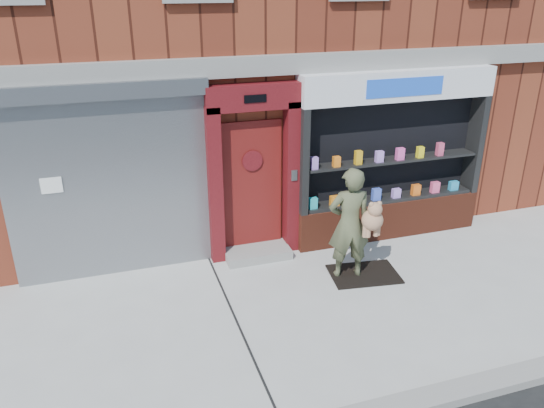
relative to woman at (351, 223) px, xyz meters
name	(u,v)px	position (x,y,z in m)	size (l,w,h in m)	color
ground	(340,302)	(-0.45, -0.67, -0.92)	(80.00, 80.00, 0.00)	#9E9E99
curb	(422,402)	(-0.45, -2.82, -0.86)	(60.00, 0.30, 0.12)	gray
shutter_bay	(107,171)	(-3.45, 1.26, 0.80)	(3.10, 0.30, 3.04)	gray
red_door_bay	(254,173)	(-1.20, 1.19, 0.54)	(1.52, 0.58, 2.90)	#490C10
pharmacy_bay	(391,164)	(1.29, 1.15, 0.46)	(3.50, 0.41, 3.00)	maroon
woman	(351,223)	(0.00, 0.00, 0.00)	(0.82, 0.60, 1.81)	#4E5336
doormat	(364,274)	(0.25, -0.06, -0.90)	(1.07, 0.75, 0.03)	black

